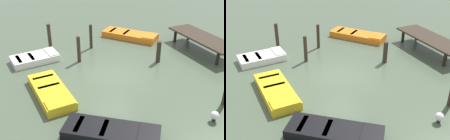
% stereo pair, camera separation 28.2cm
% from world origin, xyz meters
% --- Properties ---
extents(ground_plane, '(80.00, 80.00, 0.00)m').
position_xyz_m(ground_plane, '(0.00, 0.00, 0.00)').
color(ground_plane, '#475642').
extents(dock_segment, '(5.06, 1.84, 0.95)m').
position_xyz_m(dock_segment, '(-0.38, 6.76, 0.84)').
color(dock_segment, '#33281E').
rests_on(dock_segment, ground_plane).
extents(rowboat_orange, '(3.98, 3.44, 0.46)m').
position_xyz_m(rowboat_orange, '(-4.45, 3.75, 0.22)').
color(rowboat_orange, orange).
rests_on(rowboat_orange, ground_plane).
extents(rowboat_black, '(3.40, 3.72, 0.46)m').
position_xyz_m(rowboat_black, '(4.39, -2.22, 0.22)').
color(rowboat_black, black).
rests_on(rowboat_black, ground_plane).
extents(rowboat_white, '(1.61, 2.76, 0.46)m').
position_xyz_m(rowboat_white, '(-3.66, -3.33, 0.22)').
color(rowboat_white, silver).
rests_on(rowboat_white, ground_plane).
extents(rowboat_yellow, '(3.64, 1.47, 0.46)m').
position_xyz_m(rowboat_yellow, '(0.43, -3.52, 0.22)').
color(rowboat_yellow, gold).
rests_on(rowboat_yellow, ground_plane).
extents(mooring_piling_near_left, '(0.21, 0.21, 1.60)m').
position_xyz_m(mooring_piling_near_left, '(-2.47, -0.96, 0.80)').
color(mooring_piling_near_left, '#33281E').
rests_on(mooring_piling_near_left, ground_plane).
extents(mooring_piling_far_right, '(0.20, 0.20, 1.62)m').
position_xyz_m(mooring_piling_far_right, '(-4.05, 0.50, 0.81)').
color(mooring_piling_far_right, '#33281E').
rests_on(mooring_piling_far_right, ground_plane).
extents(mooring_piling_far_left, '(0.27, 0.27, 1.29)m').
position_xyz_m(mooring_piling_far_left, '(-0.30, 3.26, 0.65)').
color(mooring_piling_far_left, '#33281E').
rests_on(mooring_piling_far_left, ground_plane).
extents(mooring_piling_mid_left, '(0.22, 0.22, 1.73)m').
position_xyz_m(mooring_piling_mid_left, '(-5.08, -1.99, 0.86)').
color(mooring_piling_mid_left, '#33281E').
rests_on(mooring_piling_mid_left, ground_plane).
extents(marker_buoy, '(0.36, 0.36, 0.48)m').
position_xyz_m(marker_buoy, '(5.47, 2.05, 0.29)').
color(marker_buoy, '#262626').
rests_on(marker_buoy, ground_plane).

